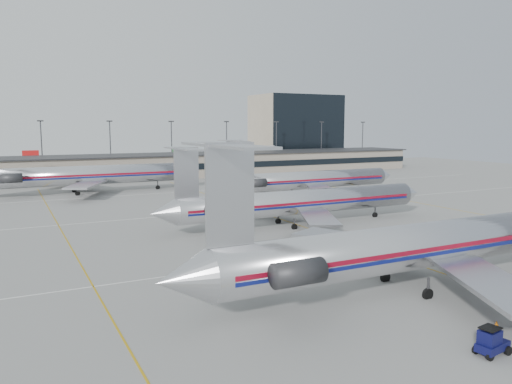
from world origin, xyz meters
TOP-DOWN VIEW (x-y plane):
  - ground at (0.00, 0.00)m, footprint 260.00×260.00m
  - apron_markings at (0.00, 10.00)m, footprint 160.00×0.15m
  - terminal at (0.00, 97.97)m, footprint 162.00×17.00m
  - light_mast_row at (0.00, 112.00)m, footprint 163.60×0.40m
  - distant_building at (62.00, 128.00)m, footprint 30.00×20.00m
  - jet_foreground at (-4.39, -2.76)m, footprint 48.85×28.76m
  - jet_second_row at (-0.12, 25.02)m, footprint 43.11×25.38m
  - jet_third_row at (16.42, 48.81)m, footprint 41.53×25.55m
  - jet_back_row at (-21.36, 73.01)m, footprint 47.71×29.35m
  - tug_left at (-10.63, -14.33)m, footprint 2.35×1.43m
  - cone_left at (-7.03, -11.95)m, footprint 0.48×0.48m

SIDE VIEW (x-z plane):
  - ground at x=0.00m, z-range 0.00..0.00m
  - apron_markings at x=0.00m, z-range 0.00..0.02m
  - cone_left at x=-7.03m, z-range 0.00..0.66m
  - tug_left at x=-10.63m, z-range -0.08..1.71m
  - terminal at x=0.00m, z-range 0.03..6.28m
  - jet_second_row at x=-0.12m, z-range -2.37..8.92m
  - jet_third_row at x=16.42m, z-range -2.38..8.98m
  - jet_foreground at x=-4.39m, z-range -2.68..10.10m
  - jet_back_row at x=-21.36m, z-range -2.74..10.31m
  - light_mast_row at x=0.00m, z-range 0.94..16.22m
  - distant_building at x=62.00m, z-range 0.00..25.00m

